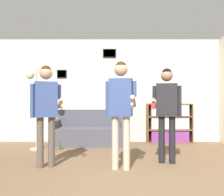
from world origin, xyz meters
name	(u,v)px	position (x,y,z in m)	size (l,w,h in m)	color
wall_back	(123,90)	(0.00, 3.83, 1.35)	(7.39, 0.08, 2.70)	silver
couch	(89,133)	(-0.87, 3.41, 0.28)	(1.78, 0.80, 0.85)	#4C4C56
bookshelf	(169,123)	(1.15, 3.61, 0.50)	(1.15, 0.30, 1.01)	brown
floor_lamp	(36,87)	(-1.98, 2.72, 1.38)	(0.46, 0.28, 1.84)	#ADA89E
person_player_foreground_left	(46,105)	(-1.40, 1.31, 1.02)	(0.57, 0.41, 1.67)	brown
person_player_foreground_center	(121,103)	(-0.17, 1.17, 1.06)	(0.49, 0.52, 1.72)	#B7AD99
person_watcher_holding_cup	(166,105)	(0.64, 1.57, 1.01)	(0.55, 0.39, 1.65)	black
bottle_on_floor	(59,146)	(-1.48, 2.74, 0.09)	(0.07, 0.07, 0.22)	#3D6638
drinking_cup	(167,101)	(1.10, 3.61, 1.06)	(0.07, 0.07, 0.11)	red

